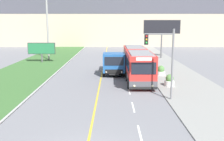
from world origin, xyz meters
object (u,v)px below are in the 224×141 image
Objects in this scene: billboard_small at (43,49)px; planter_round_third at (155,64)px; planter_round_second at (162,71)px; dump_truck at (115,64)px; city_bus at (138,64)px; traffic_light_mast at (165,55)px; planter_round_near at (171,81)px; utility_pole_far at (49,28)px; planter_round_far at (149,59)px; billboard_large at (163,28)px.

billboard_small reaches higher than planter_round_third.
billboard_small is 19.71m from planter_round_second.
dump_truck is 6.32× the size of planter_round_third.
city_bus is 8.64m from traffic_light_mast.
dump_truck reaches higher than planter_round_near.
utility_pole_far is 9.71× the size of planter_round_third.
dump_truck is at bearing 131.65° from planter_round_near.
planter_round_second is at bearing 25.22° from city_bus.
planter_round_far is (1.50, 20.16, -2.97)m from traffic_light_mast.
billboard_large is (8.23, 14.51, 3.80)m from dump_truck.
billboard_large is 5.83× the size of planter_round_second.
utility_pole_far reaches higher than dump_truck.
planter_round_far is at bearing 90.72° from planter_round_second.
dump_truck is 5.73× the size of planter_round_far.
billboard_large reaches higher than billboard_small.
billboard_small is at bearing -166.88° from billboard_large.
planter_round_near is (-2.97, -20.42, -4.55)m from billboard_large.
utility_pole_far is 9.14× the size of planter_round_second.
planter_round_near is 1.07× the size of planter_round_third.
city_bus is at bearing 125.09° from planter_round_near.
planter_round_near is at bearing -44.24° from billboard_small.
planter_round_second is (16.49, -10.68, -1.51)m from billboard_small.
utility_pole_far is at bearing 122.29° from traffic_light_mast.
planter_round_near is (2.73, -3.89, -1.05)m from city_bus.
planter_round_second is 5.24m from planter_round_third.
traffic_light_mast is at bearing -53.89° from billboard_small.
city_bus reaches higher than planter_round_third.
utility_pole_far reaches higher than billboard_small.
billboard_small is at bearing 147.07° from planter_round_second.
planter_round_far reaches higher than planter_round_second.
traffic_light_mast is at bearing -96.37° from planter_round_third.
traffic_light_mast reaches higher than planter_round_third.
city_bus is at bearing 98.46° from traffic_light_mast.
planter_round_third is (0.17, 10.48, -0.03)m from planter_round_near.
city_bus is 7.29m from planter_round_third.
planter_round_near is at bearing -90.04° from planter_round_far.
planter_round_second is (-2.83, -15.19, -4.56)m from billboard_large.
city_bus is 12.19m from planter_round_far.
billboard_large is at bearing 13.12° from billboard_small.
planter_round_far is (0.01, 15.72, 0.01)m from planter_round_near.
planter_round_far is (2.74, 11.83, -1.04)m from city_bus.
dump_truck is at bearing -49.42° from utility_pole_far.
dump_truck is 11.16m from planter_round_far.
traffic_light_mast is 25.25m from billboard_small.
city_bus is 3.26m from dump_truck.
utility_pole_far is at bearing 170.87° from planter_round_far.
planter_round_third is at bearing 83.63° from traffic_light_mast.
billboard_large is 6.19× the size of planter_round_third.
planter_round_far is (-0.16, 5.24, 0.05)m from planter_round_third.
planter_round_second is at bearing -90.34° from planter_round_third.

